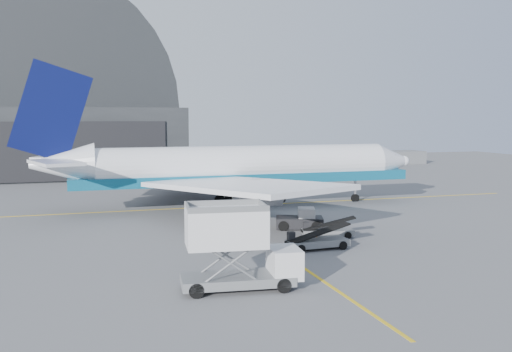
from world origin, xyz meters
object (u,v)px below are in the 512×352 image
object	(u,v)px
pushback_tug	(301,221)
belt_loader_b	(327,231)
airliner	(230,168)
belt_loader_a	(317,241)
catering_truck	(236,249)

from	to	relation	value
pushback_tug	belt_loader_b	xyz separation A→B (m)	(0.77, -4.31, -0.20)
airliner	belt_loader_a	size ratio (longest dim) A/B	8.79
pushback_tug	airliner	bearing A→B (deg)	121.52
airliner	belt_loader_b	distance (m)	19.18
belt_loader_b	airliner	bearing A→B (deg)	116.04
airliner	belt_loader_b	size ratio (longest dim) A/B	9.67
catering_truck	pushback_tug	world-z (taller)	catering_truck
pushback_tug	belt_loader_b	distance (m)	4.39
catering_truck	belt_loader_a	bearing A→B (deg)	48.98
airliner	catering_truck	size ratio (longest dim) A/B	6.26
catering_truck	airliner	bearing A→B (deg)	81.97
airliner	pushback_tug	size ratio (longest dim) A/B	9.62
catering_truck	belt_loader_a	xyz separation A→B (m)	(8.93, 8.34, -1.91)
catering_truck	belt_loader_a	world-z (taller)	catering_truck
pushback_tug	belt_loader_b	bearing A→B (deg)	-61.34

